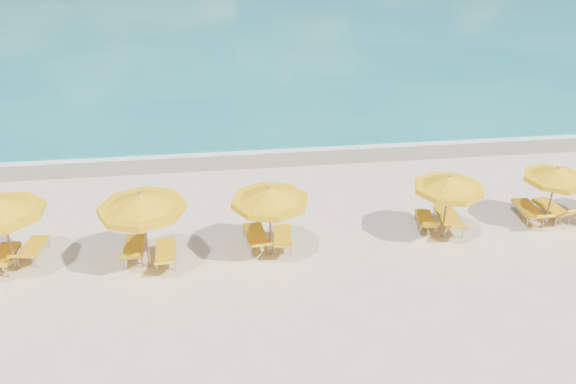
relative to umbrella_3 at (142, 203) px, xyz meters
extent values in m
plane|color=beige|center=(4.43, 0.56, -2.18)|extent=(120.00, 120.00, 0.00)
cube|color=#167C78|center=(4.43, 48.56, -2.18)|extent=(120.00, 80.00, 0.30)
cube|color=tan|center=(4.43, 7.96, -2.18)|extent=(120.00, 2.60, 0.01)
cube|color=white|center=(4.43, 8.76, -2.18)|extent=(120.00, 1.20, 0.03)
cube|color=white|center=(-1.57, 17.56, -2.18)|extent=(14.00, 0.36, 0.05)
cube|color=white|center=(12.43, 24.56, -2.18)|extent=(18.00, 0.30, 0.05)
cylinder|color=#9E744F|center=(-3.95, 0.40, -1.01)|extent=(0.07, 0.07, 2.33)
cone|color=#FFB60D|center=(-3.95, 0.40, -0.03)|extent=(3.10, 3.10, 0.47)
cylinder|color=#FFB60D|center=(-3.95, 0.40, -0.26)|extent=(3.13, 3.13, 0.19)
cylinder|color=#9E744F|center=(0.00, 0.00, -0.95)|extent=(0.08, 0.08, 2.44)
cone|color=#FFB60D|center=(0.00, 0.00, 0.07)|extent=(2.60, 2.60, 0.49)
cylinder|color=#FFB60D|center=(0.00, 0.00, -0.17)|extent=(2.62, 2.62, 0.20)
sphere|color=#9E744F|center=(0.00, 0.00, 0.32)|extent=(0.11, 0.11, 0.11)
cylinder|color=#9E744F|center=(3.66, 0.22, -1.04)|extent=(0.07, 0.07, 2.28)
cone|color=#FFB60D|center=(3.66, 0.22, -0.08)|extent=(2.61, 2.61, 0.46)
cylinder|color=#FFB60D|center=(3.66, 0.22, -0.30)|extent=(2.63, 2.63, 0.18)
sphere|color=#9E744F|center=(3.66, 0.22, 0.15)|extent=(0.10, 0.10, 0.10)
cylinder|color=#9E744F|center=(9.31, 0.56, -1.10)|extent=(0.07, 0.07, 2.15)
cone|color=#FFB60D|center=(9.31, 0.56, -0.20)|extent=(2.39, 2.39, 0.43)
cylinder|color=#FFB60D|center=(9.31, 0.56, -0.41)|extent=(2.41, 2.41, 0.17)
sphere|color=#9E744F|center=(9.31, 0.56, 0.02)|extent=(0.10, 0.10, 0.10)
cylinder|color=#9E744F|center=(13.16, 0.98, -1.16)|extent=(0.06, 0.06, 2.03)
cone|color=#FFB60D|center=(13.16, 0.98, -0.31)|extent=(2.36, 2.36, 0.41)
cylinder|color=#FFB60D|center=(13.16, 0.98, -0.51)|extent=(2.38, 2.38, 0.16)
sphere|color=#9E744F|center=(13.16, 0.98, -0.10)|extent=(0.09, 0.09, 0.09)
cube|color=yellow|center=(-4.30, 0.66, -1.80)|extent=(0.64, 1.34, 0.08)
cube|color=yellow|center=(-3.56, 1.06, -1.82)|extent=(0.68, 1.28, 0.08)
cube|color=yellow|center=(-3.65, 0.22, -1.64)|extent=(0.60, 0.56, 0.41)
cube|color=yellow|center=(-0.50, 0.63, -1.80)|extent=(0.61, 1.32, 0.08)
cube|color=yellow|center=(-0.48, -0.25, -1.59)|extent=(0.59, 0.52, 0.47)
cube|color=yellow|center=(0.47, 0.33, -1.81)|extent=(0.64, 1.31, 0.08)
cube|color=yellow|center=(0.52, -0.57, -1.66)|extent=(0.60, 0.60, 0.35)
cube|color=yellow|center=(3.24, 0.85, -1.78)|extent=(0.75, 1.42, 0.08)
cube|color=yellow|center=(3.34, -0.10, -1.61)|extent=(0.67, 0.65, 0.41)
cube|color=yellow|center=(4.08, 0.76, -1.82)|extent=(0.67, 1.28, 0.08)
cube|color=yellow|center=(3.99, -0.11, -1.68)|extent=(0.60, 0.60, 0.34)
cube|color=yellow|center=(8.96, 1.25, -1.84)|extent=(0.72, 1.24, 0.07)
cube|color=yellow|center=(8.82, 0.49, -1.65)|extent=(0.59, 0.53, 0.43)
cube|color=yellow|center=(9.71, 1.13, -1.77)|extent=(0.76, 1.47, 0.09)
cube|color=yellow|center=(9.62, 0.14, -1.58)|extent=(0.69, 0.66, 0.44)
cube|color=yellow|center=(12.66, 1.37, -1.79)|extent=(0.69, 1.39, 0.08)
cube|color=yellow|center=(12.60, 0.44, -1.60)|extent=(0.64, 0.61, 0.43)
cube|color=yellow|center=(13.51, 1.38, -1.80)|extent=(0.77, 1.38, 0.08)
cube|color=yellow|center=(13.63, 0.52, -1.57)|extent=(0.65, 0.56, 0.50)
camera|label=1|loc=(2.32, -14.36, 7.45)|focal=35.00mm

